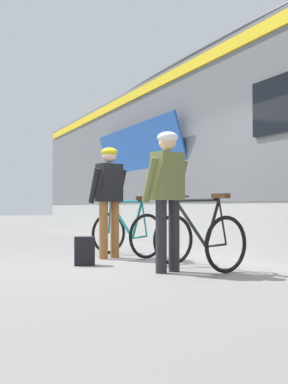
{
  "coord_description": "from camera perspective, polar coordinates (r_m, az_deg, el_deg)",
  "views": [
    {
      "loc": [
        -2.78,
        -6.17,
        0.82
      ],
      "look_at": [
        0.45,
        0.68,
        1.05
      ],
      "focal_mm": 45.11,
      "sensor_mm": 36.0,
      "label": 1
    }
  ],
  "objects": [
    {
      "name": "cyclist_far_in_dark",
      "position": [
        7.68,
        -4.14,
        0.01
      ],
      "size": [
        0.66,
        0.41,
        1.76
      ],
      "color": "#935B2D",
      "rests_on": "ground"
    },
    {
      "name": "water_bottle_by_the_backpack",
      "position": [
        6.89,
        -8.06,
        -7.66
      ],
      "size": [
        0.08,
        0.08,
        0.22
      ],
      "primitive_type": "cylinder",
      "color": "silver",
      "rests_on": "ground"
    },
    {
      "name": "train_car",
      "position": [
        9.93,
        12.63,
        4.93
      ],
      "size": [
        3.28,
        19.79,
        3.88
      ],
      "color": "slate",
      "rests_on": "ground"
    },
    {
      "name": "cyclist_near_in_olive",
      "position": [
        6.04,
        2.79,
        0.48
      ],
      "size": [
        0.66,
        0.41,
        1.76
      ],
      "color": "#232328",
      "rests_on": "ground"
    },
    {
      "name": "bicycle_near_black",
      "position": [
        6.42,
        6.45,
        -5.46
      ],
      "size": [
        0.9,
        1.18,
        0.99
      ],
      "color": "black",
      "rests_on": "ground"
    },
    {
      "name": "water_bottle_near_the_bikes",
      "position": [
        7.83,
        1.96,
        -7.0
      ],
      "size": [
        0.07,
        0.07,
        0.2
      ],
      "primitive_type": "cylinder",
      "color": "#338CCC",
      "rests_on": "ground"
    },
    {
      "name": "bicycle_far_teal",
      "position": [
        8.03,
        -2.01,
        -4.72
      ],
      "size": [
        0.96,
        1.22,
        0.99
      ],
      "color": "black",
      "rests_on": "ground"
    },
    {
      "name": "ground_plane",
      "position": [
        6.81,
        -1.02,
        -8.65
      ],
      "size": [
        80.0,
        80.0,
        0.0
      ],
      "primitive_type": "plane",
      "color": "gray"
    },
    {
      "name": "backpack_on_platform",
      "position": [
        6.82,
        -7.06,
        -6.94
      ],
      "size": [
        0.32,
        0.25,
        0.4
      ],
      "primitive_type": "cube",
      "rotation": [
        0.0,
        0.0,
        -0.26
      ],
      "color": "black",
      "rests_on": "ground"
    }
  ]
}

